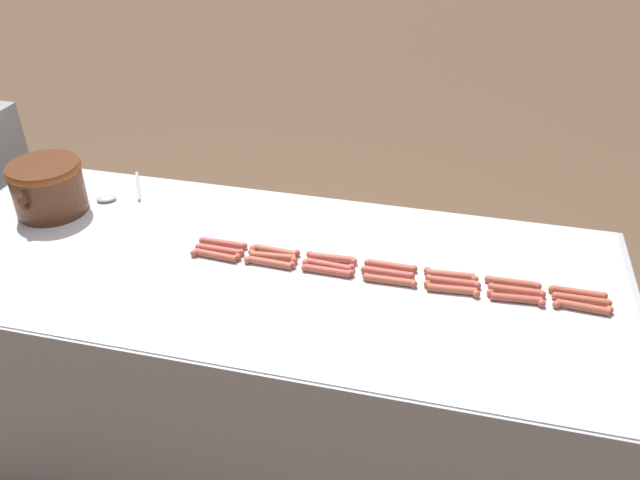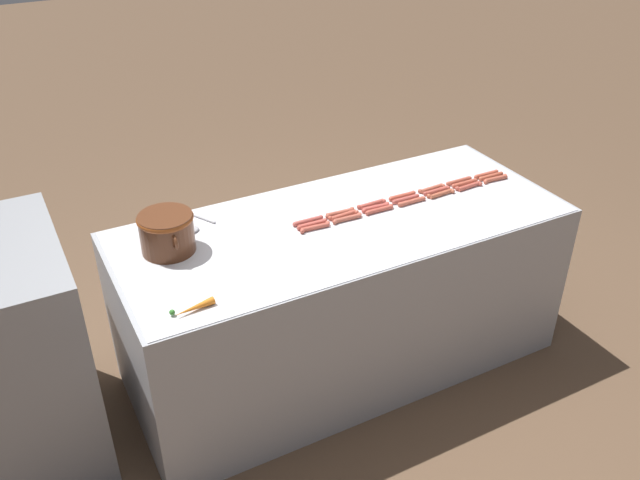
{
  "view_description": "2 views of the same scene",
  "coord_description": "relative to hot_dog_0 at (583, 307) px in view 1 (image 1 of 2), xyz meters",
  "views": [
    {
      "loc": [
        -1.52,
        -0.54,
        2.01
      ],
      "look_at": [
        0.09,
        -0.15,
        0.92
      ],
      "focal_mm": 36.18,
      "sensor_mm": 36.0,
      "label": 1
    },
    {
      "loc": [
        -2.41,
        1.4,
        2.47
      ],
      "look_at": [
        -0.11,
        0.18,
        0.87
      ],
      "focal_mm": 37.83,
      "sensor_mm": 36.0,
      "label": 2
    }
  ],
  "objects": [
    {
      "name": "hot_dog_8",
      "position": [
        0.03,
        0.18,
        0.0
      ],
      "size": [
        0.03,
        0.16,
        0.02
      ],
      "color": "#B9543E",
      "rests_on": "griddle_counter"
    },
    {
      "name": "hot_dog_0",
      "position": [
        0.0,
        0.0,
        0.0
      ],
      "size": [
        0.03,
        0.16,
        0.02
      ],
      "color": "#B75640",
      "rests_on": "griddle_counter"
    },
    {
      "name": "ground_plane",
      "position": [
        0.01,
        0.92,
        -0.88
      ],
      "size": [
        20.0,
        20.0,
        0.0
      ],
      "primitive_type": "plane",
      "color": "brown"
    },
    {
      "name": "hot_dog_14",
      "position": [
        0.07,
        0.01,
        0.0
      ],
      "size": [
        0.03,
        0.16,
        0.02
      ],
      "color": "#B6523D",
      "rests_on": "griddle_counter"
    },
    {
      "name": "hot_dog_12",
      "position": [
        0.03,
        0.91,
        0.0
      ],
      "size": [
        0.03,
        0.16,
        0.02
      ],
      "color": "#B7523F",
      "rests_on": "griddle_counter"
    },
    {
      "name": "griddle_counter",
      "position": [
        0.01,
        0.92,
        -0.45
      ],
      "size": [
        0.9,
        2.19,
        0.87
      ],
      "color": "#ADAFB5",
      "rests_on": "ground_plane"
    },
    {
      "name": "hot_dog_1",
      "position": [
        -0.0,
        0.18,
        0.0
      ],
      "size": [
        0.03,
        0.16,
        0.02
      ],
      "color": "#BA5040",
      "rests_on": "griddle_counter"
    },
    {
      "name": "hot_dog_9",
      "position": [
        0.03,
        0.36,
        0.0
      ],
      "size": [
        0.03,
        0.16,
        0.02
      ],
      "color": "#B54F42",
      "rests_on": "griddle_counter"
    },
    {
      "name": "hot_dog_2",
      "position": [
        -0.0,
        0.36,
        0.0
      ],
      "size": [
        0.03,
        0.16,
        0.02
      ],
      "color": "#B85A3E",
      "rests_on": "griddle_counter"
    },
    {
      "name": "hot_dog_4",
      "position": [
        0.0,
        0.72,
        0.0
      ],
      "size": [
        0.03,
        0.16,
        0.02
      ],
      "color": "#B95040",
      "rests_on": "griddle_counter"
    },
    {
      "name": "hot_dog_10",
      "position": [
        0.03,
        0.55,
        0.0
      ],
      "size": [
        0.02,
        0.16,
        0.02
      ],
      "color": "#B45047",
      "rests_on": "griddle_counter"
    },
    {
      "name": "hot_dog_13",
      "position": [
        0.03,
        1.08,
        0.0
      ],
      "size": [
        0.03,
        0.16,
        0.02
      ],
      "color": "#BD5043",
      "rests_on": "griddle_counter"
    },
    {
      "name": "hot_dog_18",
      "position": [
        0.07,
        0.73,
        0.0
      ],
      "size": [
        0.03,
        0.16,
        0.02
      ],
      "color": "#BB5245",
      "rests_on": "griddle_counter"
    },
    {
      "name": "hot_dog_19",
      "position": [
        0.07,
        0.91,
        0.0
      ],
      "size": [
        0.03,
        0.16,
        0.02
      ],
      "color": "#B15642",
      "rests_on": "griddle_counter"
    },
    {
      "name": "hot_dog_20",
      "position": [
        0.07,
        1.08,
        0.0
      ],
      "size": [
        0.02,
        0.16,
        0.02
      ],
      "color": "#B14F46",
      "rests_on": "griddle_counter"
    },
    {
      "name": "hot_dog_15",
      "position": [
        0.07,
        0.19,
        0.0
      ],
      "size": [
        0.02,
        0.16,
        0.02
      ],
      "color": "#B25440",
      "rests_on": "griddle_counter"
    },
    {
      "name": "bean_pot",
      "position": [
        0.14,
        1.73,
        0.09
      ],
      "size": [
        0.31,
        0.25,
        0.18
      ],
      "color": "#562D19",
      "rests_on": "griddle_counter"
    },
    {
      "name": "hot_dog_16",
      "position": [
        0.07,
        0.37,
        0.0
      ],
      "size": [
        0.03,
        0.16,
        0.02
      ],
      "color": "#B55A43",
      "rests_on": "griddle_counter"
    },
    {
      "name": "hot_dog_3",
      "position": [
        -0.0,
        0.54,
        0.0
      ],
      "size": [
        0.03,
        0.16,
        0.02
      ],
      "color": "#BA5742",
      "rests_on": "griddle_counter"
    },
    {
      "name": "hot_dog_7",
      "position": [
        0.04,
        0.0,
        0.0
      ],
      "size": [
        0.02,
        0.16,
        0.02
      ],
      "color": "#B8573D",
      "rests_on": "griddle_counter"
    },
    {
      "name": "hot_dog_11",
      "position": [
        0.03,
        0.73,
        0.0
      ],
      "size": [
        0.03,
        0.16,
        0.02
      ],
      "color": "#BE5045",
      "rests_on": "griddle_counter"
    },
    {
      "name": "serving_spoon",
      "position": [
        0.28,
        1.57,
        -0.0
      ],
      "size": [
        0.25,
        0.17,
        0.02
      ],
      "color": "#B7B7BC",
      "rests_on": "griddle_counter"
    },
    {
      "name": "hot_dog_5",
      "position": [
        -0.0,
        0.9,
        0.0
      ],
      "size": [
        0.03,
        0.16,
        0.02
      ],
      "color": "#B25844",
      "rests_on": "griddle_counter"
    },
    {
      "name": "hot_dog_17",
      "position": [
        0.07,
        0.54,
        0.0
      ],
      "size": [
        0.03,
        0.16,
        0.02
      ],
      "color": "#BF523E",
      "rests_on": "griddle_counter"
    },
    {
      "name": "hot_dog_6",
      "position": [
        -0.0,
        1.08,
        0.0
      ],
      "size": [
        0.03,
        0.16,
        0.02
      ],
      "color": "#B85140",
      "rests_on": "griddle_counter"
    }
  ]
}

